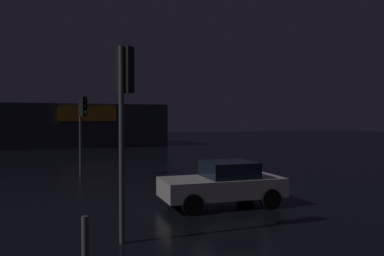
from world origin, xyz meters
name	(u,v)px	position (x,y,z in m)	size (l,w,h in m)	color
ground_plane	(230,188)	(0.00, 0.00, 0.00)	(120.00, 120.00, 0.00)	black
store_building	(83,125)	(-2.62, 27.88, 2.08)	(15.48, 8.92, 4.15)	#33383D
traffic_signal_main	(125,95)	(-5.29, -5.16, 3.28)	(0.42, 0.42, 4.35)	#595B60
traffic_signal_opposite	(83,115)	(-5.09, 5.21, 2.91)	(0.42, 0.42, 3.78)	#595B60
car_near	(223,184)	(-1.66, -2.73, 0.71)	(3.90, 2.11, 1.40)	silver
bollard_kerb_a	(85,244)	(-6.33, -6.63, 0.50)	(0.13, 0.13, 1.01)	#595B60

